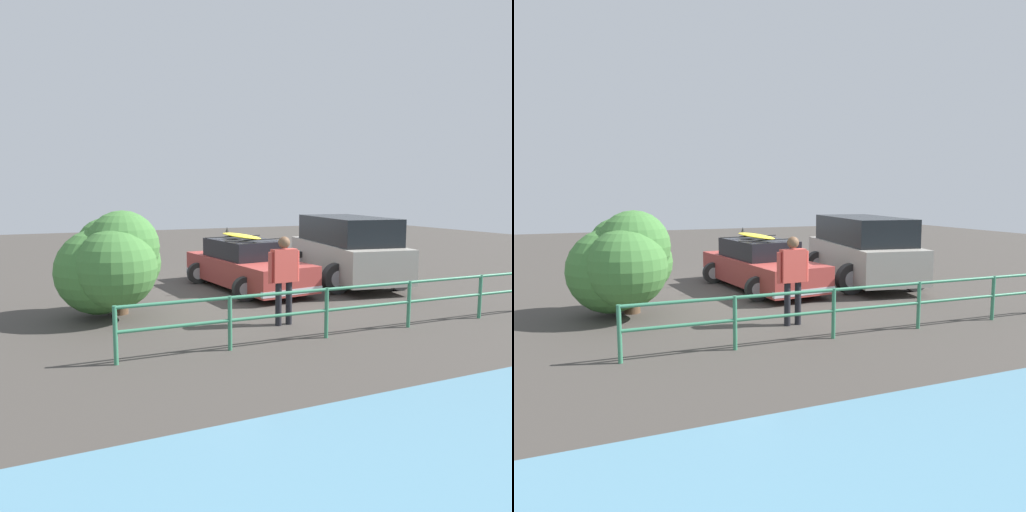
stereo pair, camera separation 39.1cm
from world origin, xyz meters
The scene contains 6 objects.
ground_plane centered at (0.00, 0.00, -0.01)m, with size 44.00×44.00×0.02m, color #423D38.
sedan_car centered at (-0.10, -0.05, 0.62)m, with size 2.55×4.56×1.59m.
suv_car centered at (-3.02, 0.38, 0.97)m, with size 2.98×4.78×1.89m.
person_bystander centered at (0.69, 3.71, 1.04)m, with size 0.67×0.23×1.73m.
railing_fence centered at (-0.49, 4.82, 0.61)m, with size 9.11×0.29×0.90m.
bush_near_left centered at (3.61, 1.71, 1.14)m, with size 2.22×2.21×2.20m.
Camera 2 is at (4.70, 12.29, 2.56)m, focal length 35.00 mm.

